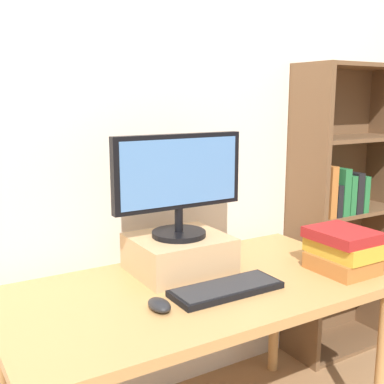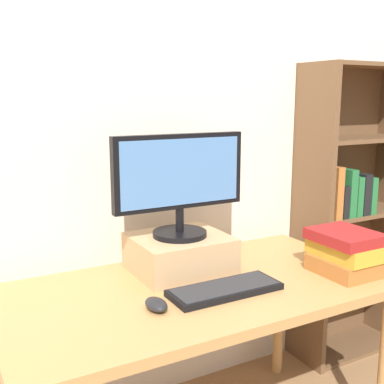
{
  "view_description": "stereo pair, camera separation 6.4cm",
  "coord_description": "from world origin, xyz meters",
  "px_view_note": "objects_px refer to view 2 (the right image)",
  "views": [
    {
      "loc": [
        -0.86,
        -1.4,
        1.37
      ],
      "look_at": [
        0.02,
        0.07,
        1.04
      ],
      "focal_mm": 45.0,
      "sensor_mm": 36.0,
      "label": 1
    },
    {
      "loc": [
        -0.81,
        -1.43,
        1.37
      ],
      "look_at": [
        0.02,
        0.07,
        1.04
      ],
      "focal_mm": 45.0,
      "sensor_mm": 36.0,
      "label": 2
    }
  ],
  "objects_px": {
    "keyboard": "(225,289)",
    "computer_mouse": "(156,304)",
    "computer_monitor": "(180,180)",
    "desk": "(197,304)",
    "bookshelf_unit": "(348,209)",
    "book_stack": "(345,252)",
    "riser_box": "(180,253)"
  },
  "relations": [
    {
      "from": "keyboard",
      "to": "computer_mouse",
      "type": "relative_size",
      "value": 3.84
    },
    {
      "from": "computer_monitor",
      "to": "keyboard",
      "type": "height_order",
      "value": "computer_monitor"
    },
    {
      "from": "desk",
      "to": "bookshelf_unit",
      "type": "height_order",
      "value": "bookshelf_unit"
    },
    {
      "from": "bookshelf_unit",
      "to": "book_stack",
      "type": "height_order",
      "value": "bookshelf_unit"
    },
    {
      "from": "riser_box",
      "to": "desk",
      "type": "bearing_deg",
      "value": -95.62
    },
    {
      "from": "keyboard",
      "to": "computer_mouse",
      "type": "bearing_deg",
      "value": -178.16
    },
    {
      "from": "riser_box",
      "to": "computer_mouse",
      "type": "distance_m",
      "value": 0.36
    },
    {
      "from": "computer_monitor",
      "to": "book_stack",
      "type": "xyz_separation_m",
      "value": [
        0.55,
        -0.33,
        -0.28
      ]
    },
    {
      "from": "computer_monitor",
      "to": "computer_mouse",
      "type": "distance_m",
      "value": 0.5
    },
    {
      "from": "computer_monitor",
      "to": "bookshelf_unit",
      "type": "bearing_deg",
      "value": 9.21
    },
    {
      "from": "bookshelf_unit",
      "to": "riser_box",
      "type": "distance_m",
      "value": 1.11
    },
    {
      "from": "computer_mouse",
      "to": "book_stack",
      "type": "height_order",
      "value": "book_stack"
    },
    {
      "from": "keyboard",
      "to": "computer_mouse",
      "type": "distance_m",
      "value": 0.27
    },
    {
      "from": "riser_box",
      "to": "book_stack",
      "type": "distance_m",
      "value": 0.64
    },
    {
      "from": "keyboard",
      "to": "riser_box",
      "type": "bearing_deg",
      "value": 97.82
    },
    {
      "from": "computer_monitor",
      "to": "book_stack",
      "type": "height_order",
      "value": "computer_monitor"
    },
    {
      "from": "computer_mouse",
      "to": "keyboard",
      "type": "bearing_deg",
      "value": 1.84
    },
    {
      "from": "riser_box",
      "to": "computer_mouse",
      "type": "relative_size",
      "value": 3.46
    },
    {
      "from": "keyboard",
      "to": "bookshelf_unit",
      "type": "bearing_deg",
      "value": 22.81
    },
    {
      "from": "desk",
      "to": "keyboard",
      "type": "xyz_separation_m",
      "value": [
        0.05,
        -0.1,
        0.08
      ]
    },
    {
      "from": "desk",
      "to": "riser_box",
      "type": "distance_m",
      "value": 0.22
    },
    {
      "from": "keyboard",
      "to": "computer_monitor",
      "type": "bearing_deg",
      "value": 97.86
    },
    {
      "from": "computer_monitor",
      "to": "computer_mouse",
      "type": "relative_size",
      "value": 5.12
    },
    {
      "from": "bookshelf_unit",
      "to": "computer_monitor",
      "type": "bearing_deg",
      "value": -170.79
    },
    {
      "from": "bookshelf_unit",
      "to": "book_stack",
      "type": "bearing_deg",
      "value": -137.5
    },
    {
      "from": "bookshelf_unit",
      "to": "computer_mouse",
      "type": "distance_m",
      "value": 1.4
    },
    {
      "from": "bookshelf_unit",
      "to": "computer_mouse",
      "type": "xyz_separation_m",
      "value": [
        -1.33,
        -0.45,
        -0.07
      ]
    },
    {
      "from": "bookshelf_unit",
      "to": "riser_box",
      "type": "bearing_deg",
      "value": -170.86
    },
    {
      "from": "bookshelf_unit",
      "to": "computer_monitor",
      "type": "height_order",
      "value": "bookshelf_unit"
    },
    {
      "from": "computer_monitor",
      "to": "computer_mouse",
      "type": "height_order",
      "value": "computer_monitor"
    },
    {
      "from": "bookshelf_unit",
      "to": "desk",
      "type": "bearing_deg",
      "value": -162.97
    },
    {
      "from": "computer_monitor",
      "to": "keyboard",
      "type": "distance_m",
      "value": 0.44
    }
  ]
}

